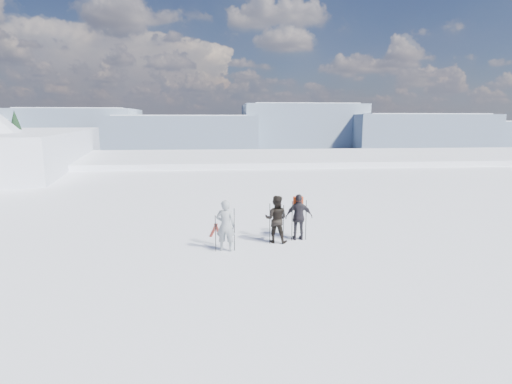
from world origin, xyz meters
TOP-DOWN VIEW (x-y plane):
  - lake_basin at (0.00, 30.00)m, footprint 820.00×820.00m
  - far_mountain_range at (29.60, 454.78)m, footprint 770.00×110.00m
  - skier_grey at (-2.98, 1.59)m, footprint 0.65×0.48m
  - skier_dark at (-1.30, 2.30)m, footprint 0.92×0.81m
  - skier_pack at (-0.49, 2.52)m, footprint 0.94×0.43m
  - backpack at (-0.48, 2.77)m, footprint 0.34×0.21m
  - ski_poles at (-1.55, 2.08)m, footprint 3.05×0.95m
  - skis_loose at (-3.29, 3.96)m, footprint 0.43×1.70m

SIDE VIEW (x-z plane):
  - far_mountain_range at x=29.60m, z-range -33.69..19.31m
  - lake_basin at x=0.00m, z-range -42.31..29.31m
  - skis_loose at x=-3.29m, z-range 0.00..0.03m
  - ski_poles at x=-1.55m, z-range -0.03..1.34m
  - skier_pack at x=-0.49m, z-range 0.00..1.56m
  - skier_dark at x=-1.30m, z-range 0.00..1.58m
  - skier_grey at x=-2.98m, z-range 0.00..1.61m
  - backpack at x=-0.48m, z-range 1.56..2.02m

